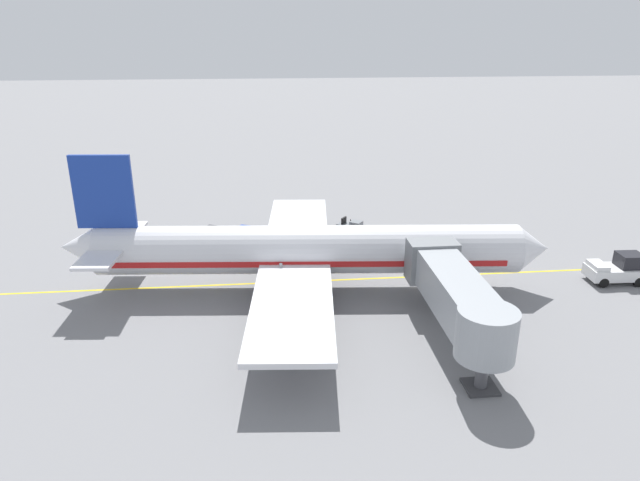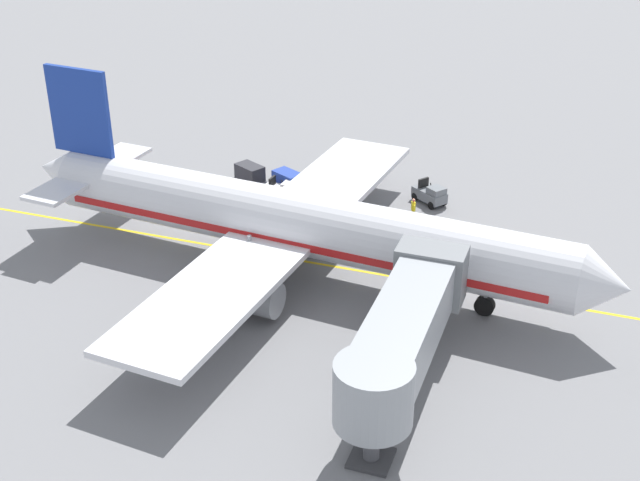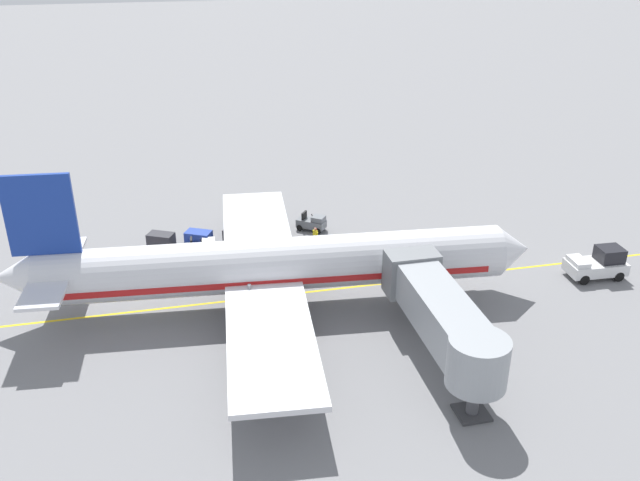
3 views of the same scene
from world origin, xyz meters
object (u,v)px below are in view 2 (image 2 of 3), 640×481
baggage_tug_spare (430,194)px  ground_crew_wing_walker (368,219)px  baggage_tug_trailing (413,235)px  baggage_tug_lead (282,191)px  ground_crew_loader (413,209)px  safety_cone_nose_left (459,271)px  safety_cone_nose_right (468,237)px  baggage_cart_third_in_train (250,173)px  jet_bridge (404,330)px  parked_airliner (294,223)px  ground_crew_marshaller (255,216)px  baggage_cart_front (328,188)px  baggage_cart_second_in_train (288,180)px

baggage_tug_spare → ground_crew_wing_walker: size_ratio=1.61×
baggage_tug_trailing → baggage_tug_spare: bearing=-176.9°
baggage_tug_spare → baggage_tug_lead: bearing=-73.5°
ground_crew_loader → safety_cone_nose_left: 7.45m
baggage_tug_trailing → safety_cone_nose_left: (2.78, 3.52, -0.42)m
safety_cone_nose_right → ground_crew_loader: bearing=-110.8°
baggage_cart_third_in_train → safety_cone_nose_right: (3.43, 16.63, -0.66)m
baggage_tug_trailing → baggage_tug_spare: size_ratio=1.00×
baggage_tug_lead → jet_bridge: bearing=36.1°
baggage_tug_trailing → parked_airliner: bearing=-46.1°
baggage_tug_spare → safety_cone_nose_right: size_ratio=4.62×
baggage_tug_trailing → ground_crew_marshaller: (1.19, -10.24, 0.24)m
jet_bridge → baggage_tug_trailing: 15.25m
baggage_cart_front → baggage_cart_third_in_train: (-0.50, -6.20, 0.00)m
parked_airliner → baggage_cart_front: (-10.25, -1.44, -2.24)m
ground_crew_loader → safety_cone_nose_left: ground_crew_loader is taller
baggage_tug_lead → ground_crew_wing_walker: size_ratio=1.52×
baggage_cart_front → baggage_cart_third_in_train: bearing=-94.6°
baggage_tug_trailing → safety_cone_nose_right: size_ratio=4.61×
jet_bridge → safety_cone_nose_left: (-11.90, 0.43, -3.16)m
jet_bridge → baggage_cart_third_in_train: 25.94m
safety_cone_nose_right → baggage_cart_front: bearing=-105.7°
parked_airliner → baggage_cart_second_in_train: parked_airliner is taller
baggage_tug_trailing → baggage_cart_front: bearing=-123.0°
jet_bridge → ground_crew_loader: size_ratio=7.77×
ground_crew_wing_walker → ground_crew_loader: (-2.46, 2.37, 0.00)m
baggage_tug_spare → safety_cone_nose_left: (9.27, 3.86, -0.42)m
baggage_cart_third_in_train → ground_crew_wing_walker: 11.15m
baggage_tug_lead → safety_cone_nose_left: baggage_tug_lead is taller
ground_crew_marshaller → safety_cone_nose_left: (1.58, 13.76, -0.66)m
jet_bridge → safety_cone_nose_left: 12.32m
baggage_cart_front → ground_crew_loader: (1.41, 6.43, 0.00)m
jet_bridge → ground_crew_wing_walker: (-15.49, -6.23, -2.50)m
baggage_tug_spare → baggage_cart_front: 7.10m
baggage_tug_lead → safety_cone_nose_left: 15.15m
baggage_tug_spare → safety_cone_nose_left: size_ratio=4.62×
baggage_tug_spare → safety_cone_nose_left: 10.05m
baggage_cart_third_in_train → ground_crew_marshaller: bearing=26.5°
baggage_tug_trailing → baggage_cart_front: baggage_tug_trailing is taller
safety_cone_nose_right → baggage_cart_second_in_train: bearing=-103.1°
baggage_cart_second_in_train → baggage_tug_lead: bearing=5.4°
baggage_tug_spare → baggage_cart_third_in_train: size_ratio=0.94×
jet_bridge → baggage_cart_front: size_ratio=4.54×
ground_crew_loader → safety_cone_nose_left: size_ratio=2.86×
parked_airliner → safety_cone_nose_right: size_ratio=63.31×
parked_airliner → baggage_cart_front: size_ratio=12.91×
jet_bridge → ground_crew_wing_walker: jet_bridge is taller
parked_airliner → baggage_tug_lead: (-9.13, -4.45, -2.47)m
safety_cone_nose_left → baggage_cart_second_in_train: bearing=-119.0°
baggage_cart_second_in_train → ground_crew_loader: ground_crew_loader is taller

